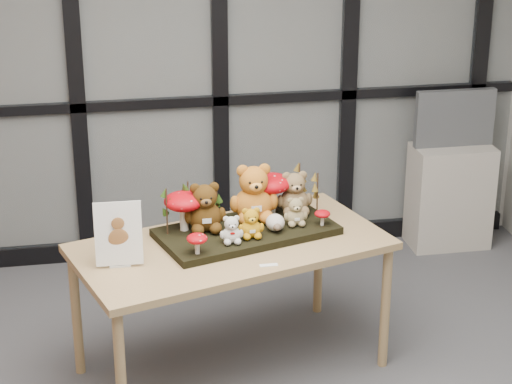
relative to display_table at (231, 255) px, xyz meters
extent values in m
plane|color=beige|center=(-0.28, 1.54, 0.74)|extent=(5.00, 0.00, 5.00)
cube|color=#2D383F|center=(-0.28, 1.51, 0.74)|extent=(4.90, 0.02, 2.70)
cube|color=black|center=(-0.28, 1.51, -0.60)|extent=(4.90, 0.06, 0.12)
cube|color=black|center=(-0.28, 1.51, 0.39)|extent=(4.90, 0.06, 0.06)
cube|color=black|center=(-0.73, 1.51, 0.74)|extent=(0.10, 0.06, 2.70)
cube|color=black|center=(0.17, 1.51, 0.74)|extent=(0.10, 0.06, 2.70)
cube|color=black|center=(1.02, 1.51, 0.74)|extent=(0.10, 0.06, 2.70)
cube|color=black|center=(1.92, 1.51, 0.74)|extent=(0.10, 0.06, 2.70)
cube|color=#A48759|center=(0.00, 0.00, 0.05)|extent=(1.71, 1.20, 0.04)
cylinder|color=#A48759|center=(-0.60, -0.54, -0.32)|extent=(0.05, 0.05, 0.69)
cylinder|color=#A48759|center=(-0.79, 0.11, -0.32)|extent=(0.05, 0.05, 0.69)
cylinder|color=#A48759|center=(0.79, -0.11, -0.32)|extent=(0.05, 0.05, 0.69)
cylinder|color=#A48759|center=(0.60, 0.54, -0.32)|extent=(0.05, 0.05, 0.69)
cube|color=black|center=(0.09, 0.09, 0.09)|extent=(0.98, 0.69, 0.04)
cube|color=silver|center=(-0.56, -0.15, 0.07)|extent=(0.10, 0.06, 0.01)
cube|color=white|center=(-0.56, -0.15, 0.23)|extent=(0.23, 0.06, 0.31)
ellipsoid|color=brown|center=(-0.56, -0.16, 0.21)|extent=(0.10, 0.01, 0.11)
ellipsoid|color=brown|center=(-0.56, -0.16, 0.29)|extent=(0.06, 0.01, 0.06)
cube|color=white|center=(0.14, -0.28, 0.07)|extent=(0.09, 0.03, 0.00)
cube|color=#B0A89D|center=(1.70, 1.31, -0.31)|extent=(0.53, 0.31, 0.71)
cube|color=#4F5357|center=(1.70, 1.33, 0.24)|extent=(0.54, 0.06, 0.38)
cube|color=black|center=(1.70, 1.31, 0.24)|extent=(0.47, 0.00, 0.31)
camera|label=1|loc=(-0.64, -4.19, 2.00)|focal=65.00mm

